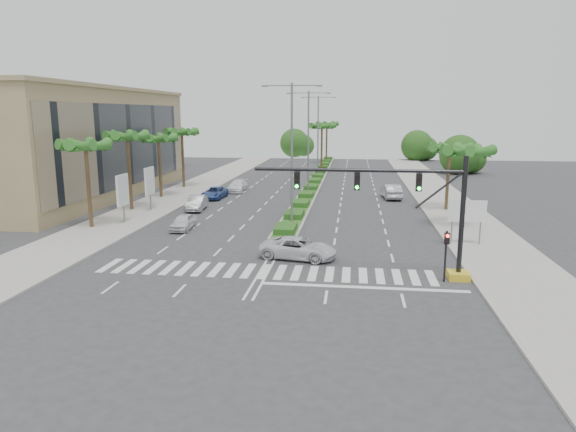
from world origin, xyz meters
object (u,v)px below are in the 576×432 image
car_parked_d (238,186)px  car_crossing (298,248)px  car_parked_a (183,222)px  car_parked_c (214,193)px  car_right (391,191)px  car_parked_b (197,203)px

car_parked_d → car_crossing: 30.58m
car_parked_a → car_parked_d: bearing=89.8°
car_parked_a → car_parked_c: size_ratio=0.80×
car_parked_d → car_crossing: car_crossing is taller
car_crossing → car_right: bearing=-6.4°
car_parked_a → car_right: car_right is taller
car_right → car_parked_b: bearing=19.9°
car_right → car_parked_d: bearing=-15.1°
car_crossing → car_parked_a: bearing=65.3°
car_parked_a → car_parked_d: 21.31m
car_parked_a → car_parked_b: size_ratio=0.85×
car_parked_a → car_crossing: (10.42, -7.36, 0.07)m
car_parked_a → car_parked_d: car_parked_d is taller
car_parked_d → car_crossing: bearing=-68.3°
car_parked_b → car_right: bearing=20.9°
car_parked_a → car_right: size_ratio=0.75×
car_parked_d → car_right: car_right is taller
car_parked_a → car_crossing: car_crossing is taller
car_crossing → car_right: (7.84, 25.74, 0.11)m
car_parked_b → car_parked_d: 12.67m
car_parked_b → car_right: car_right is taller
car_parked_a → car_right: 25.91m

